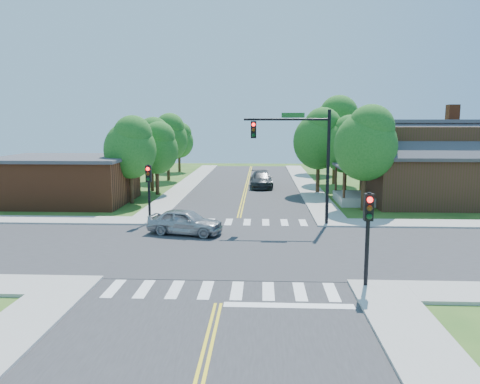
{
  "coord_description": "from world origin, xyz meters",
  "views": [
    {
      "loc": [
        1.51,
        -23.33,
        6.44
      ],
      "look_at": [
        0.2,
        4.92,
        2.2
      ],
      "focal_mm": 35.0,
      "sensor_mm": 36.0,
      "label": 1
    }
  ],
  "objects_px": {
    "signal_pole_se": "(368,222)",
    "house_ne": "(434,162)",
    "signal_mast_ne": "(301,148)",
    "car_silver": "(185,222)",
    "car_dgrey": "(261,180)",
    "signal_pole_nw": "(149,183)"
  },
  "relations": [
    {
      "from": "signal_pole_nw",
      "to": "car_silver",
      "type": "distance_m",
      "value": 4.37
    },
    {
      "from": "signal_mast_ne",
      "to": "house_ne",
      "type": "height_order",
      "value": "signal_mast_ne"
    },
    {
      "from": "signal_pole_se",
      "to": "car_dgrey",
      "type": "xyz_separation_m",
      "value": [
        -4.12,
        28.13,
        -1.89
      ]
    },
    {
      "from": "car_silver",
      "to": "car_dgrey",
      "type": "bearing_deg",
      "value": 0.69
    },
    {
      "from": "signal_mast_ne",
      "to": "house_ne",
      "type": "bearing_deg",
      "value": 37.68
    },
    {
      "from": "house_ne",
      "to": "car_dgrey",
      "type": "xyz_separation_m",
      "value": [
        -13.63,
        8.28,
        -2.56
      ]
    },
    {
      "from": "signal_pole_se",
      "to": "house_ne",
      "type": "distance_m",
      "value": 22.03
    },
    {
      "from": "car_silver",
      "to": "house_ne",
      "type": "bearing_deg",
      "value": -44.38
    },
    {
      "from": "house_ne",
      "to": "signal_pole_se",
      "type": "bearing_deg",
      "value": -115.58
    },
    {
      "from": "signal_mast_ne",
      "to": "signal_pole_se",
      "type": "bearing_deg",
      "value": -81.44
    },
    {
      "from": "car_dgrey",
      "to": "house_ne",
      "type": "bearing_deg",
      "value": -33.82
    },
    {
      "from": "signal_pole_se",
      "to": "house_ne",
      "type": "height_order",
      "value": "house_ne"
    },
    {
      "from": "car_dgrey",
      "to": "signal_mast_ne",
      "type": "bearing_deg",
      "value": -84.37
    },
    {
      "from": "signal_pole_se",
      "to": "signal_pole_nw",
      "type": "bearing_deg",
      "value": 135.0
    },
    {
      "from": "house_ne",
      "to": "car_silver",
      "type": "relative_size",
      "value": 2.84
    },
    {
      "from": "signal_mast_ne",
      "to": "car_silver",
      "type": "height_order",
      "value": "signal_mast_ne"
    },
    {
      "from": "house_ne",
      "to": "car_silver",
      "type": "bearing_deg",
      "value": -147.46
    },
    {
      "from": "signal_mast_ne",
      "to": "signal_pole_nw",
      "type": "relative_size",
      "value": 1.89
    },
    {
      "from": "car_silver",
      "to": "signal_mast_ne",
      "type": "bearing_deg",
      "value": -54.33
    },
    {
      "from": "car_dgrey",
      "to": "signal_pole_se",
      "type": "bearing_deg",
      "value": -84.22
    },
    {
      "from": "signal_pole_se",
      "to": "car_silver",
      "type": "bearing_deg",
      "value": 135.19
    },
    {
      "from": "house_ne",
      "to": "car_dgrey",
      "type": "bearing_deg",
      "value": 148.74
    }
  ]
}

